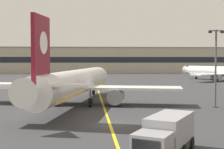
% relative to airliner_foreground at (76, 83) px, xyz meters
% --- Properties ---
extents(ground_plane, '(400.00, 400.00, 0.00)m').
position_rel_airliner_foreground_xyz_m(ground_plane, '(4.16, -15.64, -3.37)').
color(ground_plane, '#353538').
extents(taxiway_centreline, '(0.38, 180.00, 0.01)m').
position_rel_airliner_foreground_xyz_m(taxiway_centreline, '(4.16, 14.36, -3.37)').
color(taxiway_centreline, yellow).
rests_on(taxiway_centreline, ground).
extents(airliner_foreground, '(32.31, 41.21, 11.65)m').
position_rel_airliner_foreground_xyz_m(airliner_foreground, '(0.00, 0.00, 0.00)').
color(airliner_foreground, white).
rests_on(airliner_foreground, ground).
extents(apron_lamp_post, '(2.24, 0.90, 11.31)m').
position_rel_airliner_foreground_xyz_m(apron_lamp_post, '(20.37, -4.02, 2.58)').
color(apron_lamp_post, '#515156').
rests_on(apron_lamp_post, ground).
extents(service_truck_catering_grey, '(5.98, 7.75, 2.90)m').
position_rel_airliner_foreground_xyz_m(service_truck_catering_grey, '(7.38, -27.72, -1.89)').
color(service_truck_catering_grey, '#2D2D33').
rests_on(service_truck_catering_grey, ground).
extents(terminal_building, '(168.48, 12.40, 13.28)m').
position_rel_airliner_foreground_xyz_m(terminal_building, '(12.05, 119.61, 3.28)').
color(terminal_building, '#B2A893').
rests_on(terminal_building, ground).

